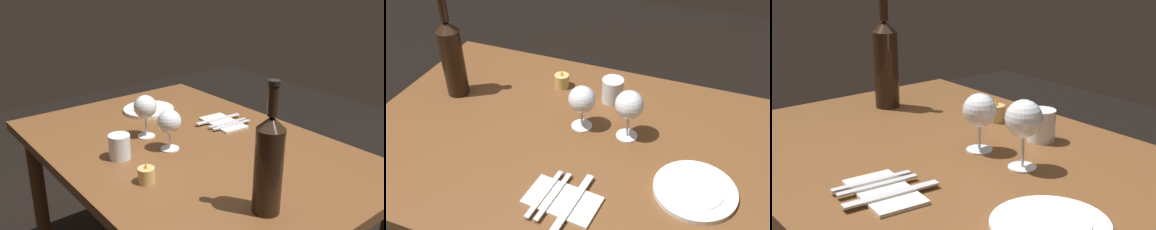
# 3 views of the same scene
# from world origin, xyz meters

# --- Properties ---
(dining_table) EXTENTS (1.30, 0.90, 0.74)m
(dining_table) POSITION_xyz_m (0.00, 0.00, 0.65)
(dining_table) COLOR brown
(dining_table) RESTS_ON ground
(wine_glass_left) EXTENTS (0.09, 0.09, 0.16)m
(wine_glass_left) POSITION_xyz_m (0.16, 0.08, 0.86)
(wine_glass_left) COLOR white
(wine_glass_left) RESTS_ON dining_table
(wine_glass_right) EXTENTS (0.08, 0.08, 0.15)m
(wine_glass_right) POSITION_xyz_m (0.02, 0.08, 0.84)
(wine_glass_right) COLOR white
(wine_glass_right) RESTS_ON dining_table
(wine_bottle) EXTENTS (0.08, 0.08, 0.36)m
(wine_bottle) POSITION_xyz_m (-0.46, 0.10, 0.88)
(wine_bottle) COLOR black
(wine_bottle) RESTS_ON dining_table
(water_tumbler) EXTENTS (0.07, 0.07, 0.08)m
(water_tumbler) POSITION_xyz_m (0.06, 0.25, 0.78)
(water_tumbler) COLOR white
(water_tumbler) RESTS_ON dining_table
(votive_candle) EXTENTS (0.05, 0.05, 0.07)m
(votive_candle) POSITION_xyz_m (-0.13, 0.27, 0.76)
(votive_candle) COLOR #DBB266
(votive_candle) RESTS_ON dining_table
(dinner_plate) EXTENTS (0.22, 0.22, 0.02)m
(dinner_plate) POSITION_xyz_m (0.39, -0.08, 0.75)
(dinner_plate) COLOR white
(dinner_plate) RESTS_ON dining_table
(folded_napkin) EXTENTS (0.20, 0.13, 0.01)m
(folded_napkin) POSITION_xyz_m (0.08, -0.24, 0.74)
(folded_napkin) COLOR silver
(folded_napkin) RESTS_ON dining_table
(fork_inner) EXTENTS (0.03, 0.18, 0.00)m
(fork_inner) POSITION_xyz_m (0.06, -0.24, 0.75)
(fork_inner) COLOR silver
(fork_inner) RESTS_ON folded_napkin
(fork_outer) EXTENTS (0.03, 0.18, 0.00)m
(fork_outer) POSITION_xyz_m (0.03, -0.24, 0.75)
(fork_outer) COLOR silver
(fork_outer) RESTS_ON folded_napkin
(table_knife) EXTENTS (0.04, 0.21, 0.00)m
(table_knife) POSITION_xyz_m (0.11, -0.24, 0.75)
(table_knife) COLOR silver
(table_knife) RESTS_ON folded_napkin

